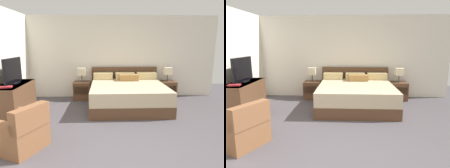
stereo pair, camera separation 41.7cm
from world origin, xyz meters
TOP-DOWN VIEW (x-y plane):
  - ground_plane at (0.00, 0.00)m, footprint 11.15×11.15m
  - wall_back at (0.00, 3.75)m, footprint 6.49×0.06m
  - bed at (0.34, 2.69)m, footprint 2.06×2.07m
  - nightstand_left at (-0.98, 3.42)m, footprint 0.50×0.47m
  - nightstand_right at (1.66, 3.42)m, footprint 0.50×0.47m
  - table_lamp_left at (-0.98, 3.42)m, footprint 0.23×0.23m
  - table_lamp_right at (1.66, 3.42)m, footprint 0.23×0.23m
  - dresser at (-2.35, 1.87)m, footprint 0.55×1.31m
  - tv at (-2.34, 1.93)m, footprint 0.18×0.84m
  - book_red_cover at (-2.33, 1.49)m, footprint 0.27×0.20m
  - armchair_by_window at (-1.64, 0.46)m, footprint 0.92×0.91m

SIDE VIEW (x-z plane):
  - ground_plane at x=0.00m, z-range 0.00..0.00m
  - nightstand_left at x=-0.98m, z-range 0.00..0.54m
  - nightstand_right at x=1.66m, z-range 0.00..0.54m
  - armchair_by_window at x=-1.64m, z-range -0.10..0.66m
  - bed at x=0.34m, z-range -0.15..0.81m
  - dresser at x=-2.35m, z-range 0.01..0.81m
  - book_red_cover at x=-2.33m, z-range 0.80..0.83m
  - table_lamp_left at x=-0.98m, z-range 0.64..1.07m
  - table_lamp_right at x=1.66m, z-range 0.64..1.07m
  - tv at x=-2.34m, z-range 0.79..1.38m
  - wall_back at x=0.00m, z-range 0.00..2.54m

